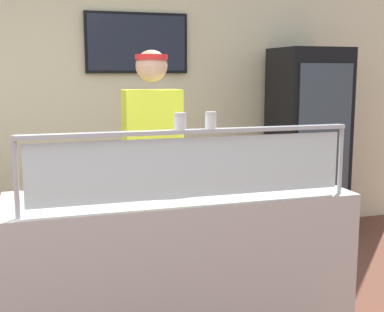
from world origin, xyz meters
TOP-DOWN VIEW (x-y plane):
  - ground_plane at (0.95, 1.00)m, footprint 12.00×12.00m
  - shop_rear_unit at (0.95, 2.50)m, footprint 6.29×0.13m
  - serving_counter at (0.95, 0.33)m, footprint 1.89×0.65m
  - sneeze_guard at (0.95, 0.06)m, footprint 1.72×0.06m
  - pizza_tray at (0.89, 0.42)m, footprint 0.45×0.45m
  - pizza_server at (0.86, 0.40)m, footprint 0.10×0.29m
  - parmesan_shaker at (0.88, 0.06)m, footprint 0.06×0.06m
  - pepper_flake_shaker at (1.04, 0.06)m, footprint 0.06×0.06m
  - worker_figure at (0.96, 1.00)m, footprint 0.41×0.50m
  - drink_fridge at (2.73, 2.06)m, footprint 0.64×0.62m

SIDE VIEW (x-z plane):
  - ground_plane at x=0.95m, z-range 0.00..0.00m
  - serving_counter at x=0.95m, z-range 0.00..0.95m
  - drink_fridge at x=2.73m, z-range 0.00..1.84m
  - pizza_tray at x=0.89m, z-range 0.95..0.98m
  - pizza_server at x=0.86m, z-range 0.99..0.99m
  - worker_figure at x=0.96m, z-range 0.13..1.89m
  - sneeze_guard at x=0.95m, z-range 1.01..1.39m
  - shop_rear_unit at x=0.95m, z-range 0.01..2.71m
  - parmesan_shaker at x=0.88m, z-range 1.33..1.41m
  - pepper_flake_shaker at x=1.04m, z-range 1.33..1.42m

